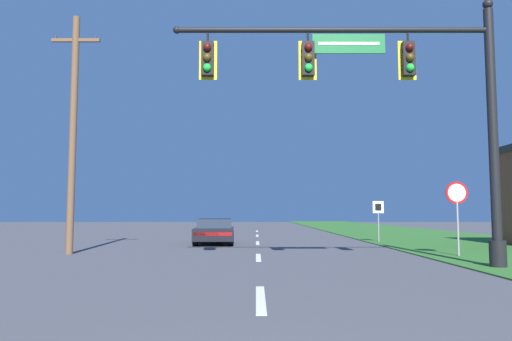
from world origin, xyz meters
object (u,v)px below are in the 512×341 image
at_px(signal_mast, 401,99).
at_px(utility_pole_near, 71,129).
at_px(route_sign_post, 377,212).
at_px(car_ahead, 213,231).
at_px(stop_sign, 455,202).

relative_size(signal_mast, utility_pole_near, 1.02).
bearing_deg(signal_mast, route_sign_post, 79.67).
bearing_deg(route_sign_post, signal_mast, -100.33).
height_order(route_sign_post, utility_pole_near, utility_pole_near).
bearing_deg(route_sign_post, car_ahead, -171.94).
relative_size(car_ahead, utility_pole_near, 0.50).
bearing_deg(route_sign_post, utility_pole_near, -151.48).
height_order(stop_sign, utility_pole_near, utility_pole_near).
xyz_separation_m(car_ahead, utility_pole_near, (-4.76, -5.86, 3.96)).
relative_size(stop_sign, route_sign_post, 1.23).
xyz_separation_m(signal_mast, stop_sign, (2.82, 3.53, -2.73)).
height_order(signal_mast, car_ahead, signal_mast).
xyz_separation_m(signal_mast, route_sign_post, (2.13, 11.70, -3.07)).
bearing_deg(signal_mast, car_ahead, 119.69).
xyz_separation_m(signal_mast, utility_pole_near, (-10.77, 4.69, -0.03)).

